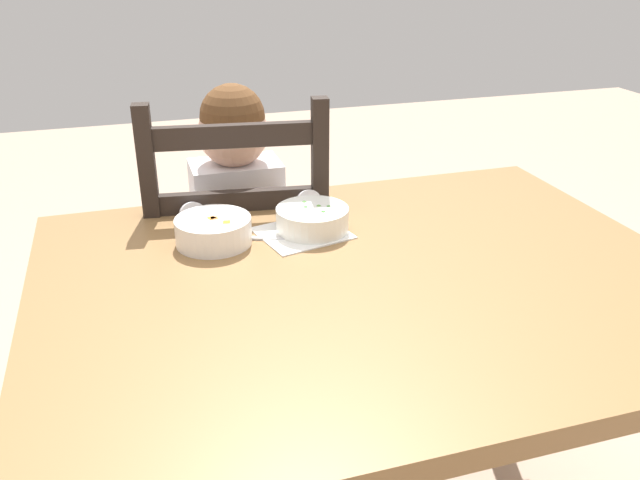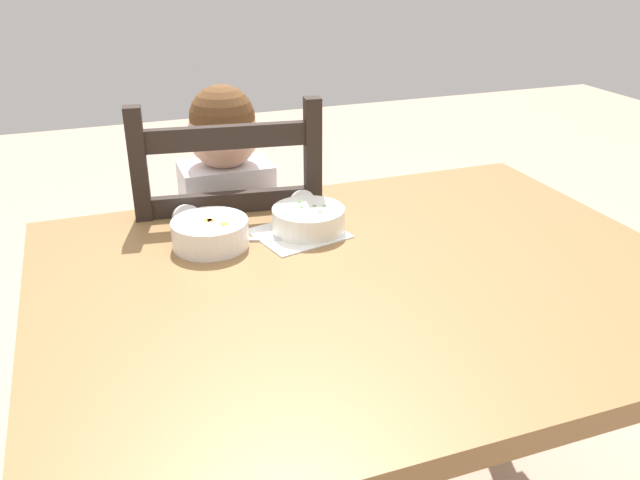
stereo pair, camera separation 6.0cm
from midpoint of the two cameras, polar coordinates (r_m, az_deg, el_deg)
The scene contains 7 objects.
dining_table at distance 1.28m, azimuth 5.45°, elevation -6.86°, with size 1.21×0.93×0.71m.
dining_chair at distance 1.74m, azimuth -5.93°, elevation -3.26°, with size 0.47×0.47×0.96m.
child_figure at distance 1.66m, azimuth -5.91°, elevation 2.01°, with size 0.32×0.31×0.96m.
bowl_of_peas at distance 1.39m, azimuth 0.59°, elevation 1.83°, with size 0.15×0.15×0.05m.
bowl_of_carrots at distance 1.34m, azimuth -7.92°, elevation 0.85°, with size 0.15×0.15×0.06m.
spoon at distance 1.36m, azimuth -4.86°, elevation 0.22°, with size 0.14×0.07×0.01m.
paper_napkin at distance 1.38m, azimuth -0.29°, elevation 0.60°, with size 0.17×0.16×0.00m, color white.
Camera 1 is at (-0.40, -1.01, 1.28)m, focal length 37.03 mm.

